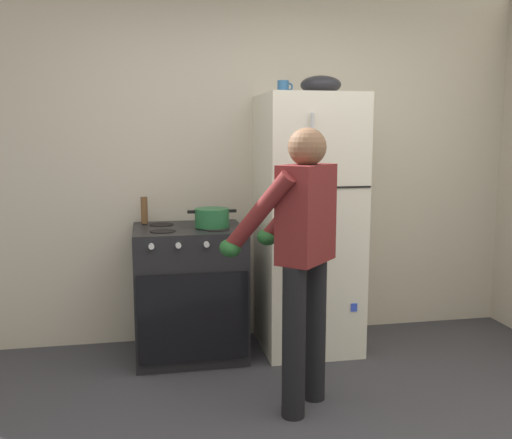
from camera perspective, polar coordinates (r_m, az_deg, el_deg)
kitchen_wall_back at (r=4.38m, az=-1.32°, el=5.74°), size 6.00×0.10×2.70m
refrigerator at (r=4.15m, az=5.20°, el=-0.42°), size 0.68×0.72×1.84m
stove_range at (r=4.09m, az=-6.64°, el=-7.21°), size 0.76×0.67×0.93m
person_cook at (r=3.19m, az=4.44°, el=-2.51°), size 0.66×0.69×1.60m
red_pot at (r=3.95m, az=-4.41°, el=0.18°), size 0.34×0.24×0.13m
coffee_mug at (r=4.11m, az=2.75°, el=13.05°), size 0.11×0.08×0.10m
pepper_mill at (r=4.17m, az=-11.10°, el=0.92°), size 0.05×0.05×0.19m
mixing_bowl at (r=4.13m, az=6.49°, el=13.21°), size 0.29×0.29×0.13m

